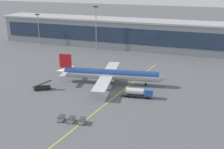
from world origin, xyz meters
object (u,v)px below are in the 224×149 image
at_px(belt_loader, 42,87).
at_px(baggage_cart_1, 72,120).
at_px(baggage_cart_0, 61,118).
at_px(baggage_cart_2, 82,121).
at_px(main_airliner, 110,74).
at_px(fuel_tanker, 139,93).

bearing_deg(belt_loader, baggage_cart_1, -40.69).
bearing_deg(baggage_cart_0, baggage_cart_2, 5.39).
xyz_separation_m(baggage_cart_0, baggage_cart_2, (6.37, 0.60, 0.00)).
bearing_deg(baggage_cart_2, baggage_cart_0, -174.61).
distance_m(belt_loader, baggage_cart_0, 26.32).
distance_m(main_airliner, fuel_tanker, 16.85).
height_order(baggage_cart_0, baggage_cart_2, same).
relative_size(belt_loader, baggage_cart_0, 2.33).
distance_m(main_airliner, baggage_cart_0, 33.45).
xyz_separation_m(main_airliner, belt_loader, (-21.56, -14.33, -2.78)).
xyz_separation_m(main_airliner, baggage_cart_2, (3.19, -32.56, -2.99)).
bearing_deg(baggage_cart_1, main_airliner, 90.00).
bearing_deg(main_airliner, baggage_cart_1, -90.00).
relative_size(main_airliner, baggage_cart_1, 15.89).
xyz_separation_m(main_airliner, fuel_tanker, (13.91, -9.29, -2.03)).
bearing_deg(belt_loader, baggage_cart_0, -45.71).
distance_m(fuel_tanker, baggage_cart_2, 25.65).
bearing_deg(main_airliner, baggage_cart_0, -95.48).
bearing_deg(fuel_tanker, baggage_cart_1, -120.54).
distance_m(main_airliner, baggage_cart_2, 32.86).
bearing_deg(baggage_cart_0, belt_loader, 134.29).
bearing_deg(fuel_tanker, main_airliner, 146.28).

